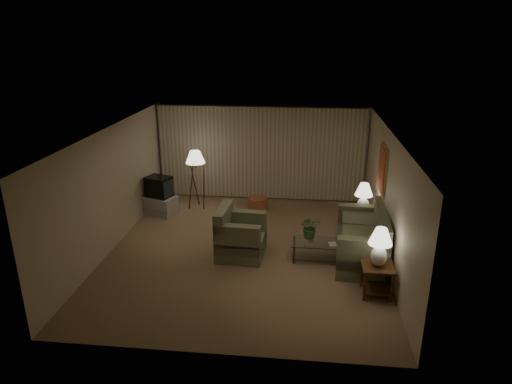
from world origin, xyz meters
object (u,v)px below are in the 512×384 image
coffee_table (316,248)px  side_table_far (362,220)px  side_table_near (377,274)px  ottoman (258,204)px  armchair (241,237)px  crt_tv (159,187)px  sofa (361,241)px  table_lamp_near (380,244)px  floor_lamp (196,178)px  table_lamp_far (364,195)px  vase (310,238)px  tv_cabinet (160,205)px

coffee_table → side_table_far: bearing=51.2°
side_table_near → ottoman: side_table_near is taller
side_table_far → ottoman: side_table_far is taller
armchair → crt_tv: 3.28m
sofa → crt_tv: bearing=-108.1°
side_table_far → table_lamp_near: size_ratio=0.80×
side_table_near → crt_tv: crt_tv is taller
side_table_near → floor_lamp: bearing=137.4°
sofa → table_lamp_near: table_lamp_near is taller
side_table_far → ottoman: size_ratio=1.13×
table_lamp_near → floor_lamp: size_ratio=0.46×
table_lamp_near → ottoman: table_lamp_near is taller
side_table_near → sofa: bearing=96.3°
table_lamp_near → crt_tv: (-5.20, 3.41, -0.27)m
side_table_far → crt_tv: size_ratio=0.80×
table_lamp_far → crt_tv: table_lamp_far is taller
side_table_near → coffee_table: (-1.08, 1.25, -0.14)m
side_table_far → crt_tv: bearing=171.1°
crt_tv → vase: (3.97, -2.16, -0.28)m
tv_cabinet → side_table_near: bearing=-12.4°
table_lamp_near → crt_tv: 6.23m
floor_lamp → armchair: bearing=-59.1°
armchair → ottoman: size_ratio=2.15×
ottoman → crt_tv: bearing=-167.4°
tv_cabinet → armchair: bearing=-19.7°
coffee_table → ottoman: (-1.54, 2.74, -0.10)m
table_lamp_near → floor_lamp: bearing=137.4°
coffee_table → floor_lamp: (-3.24, 2.73, 0.57)m
ottoman → vase: bearing=-63.0°
coffee_table → vase: 0.26m
armchair → side_table_near: (2.72, -1.29, -0.02)m
side_table_near → vase: side_table_near is taller
table_lamp_near → coffee_table: size_ratio=0.68×
tv_cabinet → vase: bearing=-7.8°
armchair → side_table_near: 3.01m
armchair → floor_lamp: floor_lamp is taller
coffee_table → ottoman: size_ratio=2.05×
side_table_near → crt_tv: size_ratio=0.80×
side_table_near → vase: 1.76m
crt_tv → floor_lamp: size_ratio=0.46×
vase → table_lamp_near: bearing=-45.4°
side_table_near → tv_cabinet: side_table_near is taller
side_table_far → vase: size_ratio=3.88×
armchair → crt_tv: bearing=52.8°
coffee_table → tv_cabinet: bearing=152.3°
sofa → crt_tv: (-5.05, 2.06, 0.32)m
side_table_far → tv_cabinet: 5.27m
table_lamp_far → vase: table_lamp_far is taller
armchair → table_lamp_far: bearing=-60.9°
armchair → table_lamp_near: size_ratio=1.53×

